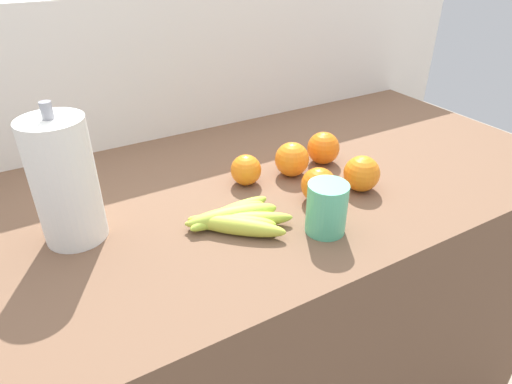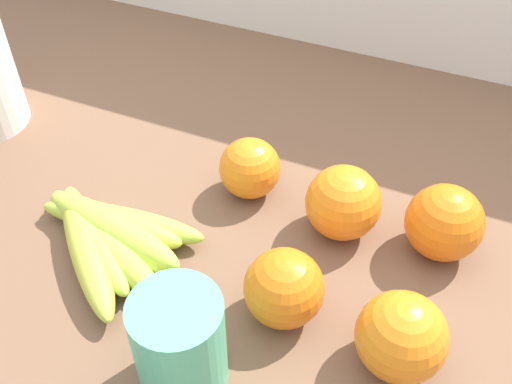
{
  "view_description": "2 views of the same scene",
  "coord_description": "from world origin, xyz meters",
  "px_view_note": "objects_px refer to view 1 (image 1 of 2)",
  "views": [
    {
      "loc": [
        -0.51,
        -0.78,
        1.43
      ],
      "look_at": [
        -0.11,
        -0.09,
        0.96
      ],
      "focal_mm": 31.02,
      "sensor_mm": 36.0,
      "label": 1
    },
    {
      "loc": [
        0.13,
        -0.45,
        1.41
      ],
      "look_at": [
        -0.03,
        -0.07,
        1.01
      ],
      "focal_mm": 41.69,
      "sensor_mm": 36.0,
      "label": 2
    }
  ],
  "objects_px": {
    "orange_right": "(362,174)",
    "orange_front": "(246,170)",
    "orange_back_right": "(319,185)",
    "paper_towel_roll": "(65,182)",
    "orange_back_left": "(323,148)",
    "banana_bunch": "(233,219)",
    "mug": "(327,208)",
    "orange_center": "(291,159)"
  },
  "relations": [
    {
      "from": "orange_back_right",
      "to": "orange_center",
      "type": "bearing_deg",
      "value": 82.43
    },
    {
      "from": "orange_back_right",
      "to": "paper_towel_roll",
      "type": "height_order",
      "value": "paper_towel_roll"
    },
    {
      "from": "banana_bunch",
      "to": "orange_front",
      "type": "height_order",
      "value": "orange_front"
    },
    {
      "from": "orange_center",
      "to": "paper_towel_roll",
      "type": "relative_size",
      "value": 0.3
    },
    {
      "from": "orange_back_right",
      "to": "paper_towel_roll",
      "type": "relative_size",
      "value": 0.29
    },
    {
      "from": "orange_front",
      "to": "paper_towel_roll",
      "type": "relative_size",
      "value": 0.26
    },
    {
      "from": "orange_back_right",
      "to": "paper_towel_roll",
      "type": "distance_m",
      "value": 0.51
    },
    {
      "from": "orange_right",
      "to": "banana_bunch",
      "type": "bearing_deg",
      "value": 177.34
    },
    {
      "from": "mug",
      "to": "orange_back_left",
      "type": "bearing_deg",
      "value": 53.39
    },
    {
      "from": "paper_towel_roll",
      "to": "orange_front",
      "type": "bearing_deg",
      "value": 2.49
    },
    {
      "from": "orange_back_left",
      "to": "orange_front",
      "type": "bearing_deg",
      "value": 179.26
    },
    {
      "from": "orange_back_right",
      "to": "orange_back_left",
      "type": "distance_m",
      "value": 0.19
    },
    {
      "from": "orange_front",
      "to": "paper_towel_roll",
      "type": "bearing_deg",
      "value": -177.51
    },
    {
      "from": "orange_center",
      "to": "banana_bunch",
      "type": "bearing_deg",
      "value": -150.42
    },
    {
      "from": "banana_bunch",
      "to": "orange_right",
      "type": "relative_size",
      "value": 2.58
    },
    {
      "from": "orange_back_left",
      "to": "orange_center",
      "type": "distance_m",
      "value": 0.11
    },
    {
      "from": "orange_center",
      "to": "orange_front",
      "type": "distance_m",
      "value": 0.12
    },
    {
      "from": "banana_bunch",
      "to": "orange_center",
      "type": "distance_m",
      "value": 0.26
    },
    {
      "from": "orange_right",
      "to": "orange_front",
      "type": "distance_m",
      "value": 0.26
    },
    {
      "from": "mug",
      "to": "orange_front",
      "type": "bearing_deg",
      "value": 100.0
    },
    {
      "from": "orange_right",
      "to": "orange_front",
      "type": "xyz_separation_m",
      "value": [
        -0.21,
        0.16,
        -0.01
      ]
    },
    {
      "from": "orange_center",
      "to": "mug",
      "type": "relative_size",
      "value": 0.79
    },
    {
      "from": "banana_bunch",
      "to": "paper_towel_roll",
      "type": "relative_size",
      "value": 0.78
    },
    {
      "from": "orange_center",
      "to": "orange_back_left",
      "type": "bearing_deg",
      "value": 5.58
    },
    {
      "from": "orange_back_right",
      "to": "orange_center",
      "type": "height_order",
      "value": "orange_center"
    },
    {
      "from": "banana_bunch",
      "to": "orange_right",
      "type": "height_order",
      "value": "orange_right"
    },
    {
      "from": "orange_right",
      "to": "mug",
      "type": "bearing_deg",
      "value": -152.48
    },
    {
      "from": "banana_bunch",
      "to": "orange_back_right",
      "type": "height_order",
      "value": "orange_back_right"
    },
    {
      "from": "banana_bunch",
      "to": "mug",
      "type": "xyz_separation_m",
      "value": [
        0.15,
        -0.1,
        0.03
      ]
    },
    {
      "from": "orange_right",
      "to": "orange_front",
      "type": "relative_size",
      "value": 1.14
    },
    {
      "from": "orange_back_left",
      "to": "paper_towel_roll",
      "type": "height_order",
      "value": "paper_towel_roll"
    },
    {
      "from": "orange_right",
      "to": "orange_front",
      "type": "bearing_deg",
      "value": 143.92
    },
    {
      "from": "orange_center",
      "to": "paper_towel_roll",
      "type": "bearing_deg",
      "value": -179.59
    },
    {
      "from": "orange_front",
      "to": "paper_towel_roll",
      "type": "height_order",
      "value": "paper_towel_roll"
    },
    {
      "from": "orange_back_left",
      "to": "orange_front",
      "type": "distance_m",
      "value": 0.22
    },
    {
      "from": "orange_right",
      "to": "orange_center",
      "type": "height_order",
      "value": "same"
    },
    {
      "from": "orange_front",
      "to": "orange_back_left",
      "type": "bearing_deg",
      "value": -0.74
    },
    {
      "from": "orange_front",
      "to": "paper_towel_roll",
      "type": "distance_m",
      "value": 0.39
    },
    {
      "from": "orange_center",
      "to": "mug",
      "type": "distance_m",
      "value": 0.24
    },
    {
      "from": "banana_bunch",
      "to": "mug",
      "type": "height_order",
      "value": "mug"
    },
    {
      "from": "orange_back_left",
      "to": "orange_right",
      "type": "bearing_deg",
      "value": -93.39
    },
    {
      "from": "orange_back_left",
      "to": "paper_towel_roll",
      "type": "distance_m",
      "value": 0.61
    }
  ]
}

